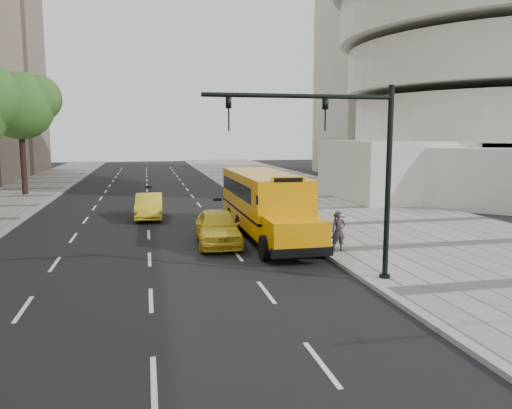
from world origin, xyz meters
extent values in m
plane|color=black|center=(0.00, 0.00, 0.00)|extent=(140.00, 140.00, 0.00)
cube|color=gray|center=(12.00, 0.00, 0.07)|extent=(12.00, 140.00, 0.15)
cube|color=gray|center=(6.00, 0.00, 0.07)|extent=(0.30, 140.00, 0.15)
cylinder|color=silver|center=(30.00, 14.00, 2.00)|extent=(32.00, 32.00, 4.00)
cylinder|color=silver|center=(30.00, 14.00, 6.10)|extent=(26.00, 26.00, 3.60)
cylinder|color=silver|center=(30.00, 14.00, 10.30)|extent=(27.60, 27.60, 3.60)
cube|color=#B8B3A0|center=(28.00, 34.00, 17.50)|extent=(14.00, 12.00, 35.00)
cube|color=silver|center=(17.00, 10.00, 2.20)|extent=(8.00, 10.00, 4.40)
cylinder|color=black|center=(-10.50, 18.01, 3.15)|extent=(0.44, 0.44, 6.30)
sphere|color=#2C5A1E|center=(-10.50, 18.01, 7.08)|extent=(5.21, 5.21, 5.21)
sphere|color=#2C5A1E|center=(-9.20, 18.31, 7.68)|extent=(3.64, 3.64, 3.64)
sphere|color=#2C5A1E|center=(-11.54, 17.61, 6.68)|extent=(3.38, 3.38, 3.38)
cube|color=orange|center=(4.50, -0.95, 1.77)|extent=(2.50, 9.00, 2.45)
cube|color=orange|center=(4.50, -6.45, 1.10)|extent=(2.20, 2.00, 1.10)
cube|color=black|center=(4.50, -7.33, 0.55)|extent=(2.38, 0.25, 0.35)
cube|color=black|center=(4.50, -0.95, 1.25)|extent=(2.52, 9.00, 0.12)
cube|color=black|center=(4.50, -5.39, 2.25)|extent=(2.05, 0.10, 0.90)
cube|color=black|center=(4.50, -0.45, 2.25)|extent=(2.52, 7.50, 0.70)
cube|color=orange|center=(4.50, -5.40, 3.05)|extent=(1.40, 0.12, 0.28)
ellipsoid|color=silver|center=(6.02, -7.85, 1.90)|extent=(0.32, 0.32, 0.14)
cylinder|color=black|center=(5.78, -7.63, 1.70)|extent=(0.36, 0.47, 0.58)
cylinder|color=black|center=(3.37, -6.15, 0.50)|extent=(0.30, 1.00, 1.00)
cylinder|color=black|center=(5.63, -6.15, 0.50)|extent=(0.30, 1.00, 1.00)
cylinder|color=black|center=(3.37, -0.95, 0.50)|extent=(0.30, 1.00, 1.00)
cylinder|color=black|center=(5.63, -0.95, 0.50)|extent=(0.30, 1.00, 1.00)
cylinder|color=black|center=(3.37, 1.55, 0.50)|extent=(0.30, 1.00, 1.00)
cylinder|color=black|center=(5.63, 1.55, 0.50)|extent=(0.30, 1.00, 1.00)
imported|color=yellow|center=(2.00, -2.92, 0.78)|extent=(2.06, 4.68, 1.57)
imported|color=yellow|center=(-0.93, 4.97, 0.71)|extent=(1.64, 4.37, 1.43)
imported|color=#2F2B32|center=(6.54, -5.81, 0.97)|extent=(0.62, 0.43, 1.63)
cylinder|color=black|center=(6.60, -9.78, 3.20)|extent=(0.18, 0.18, 6.40)
cylinder|color=black|center=(6.60, -9.78, 0.12)|extent=(0.36, 0.36, 0.25)
cylinder|color=black|center=(3.60, -9.78, 6.00)|extent=(6.00, 0.14, 0.14)
imported|color=black|center=(4.40, -9.78, 5.45)|extent=(0.16, 0.20, 1.00)
imported|color=black|center=(1.40, -9.78, 5.45)|extent=(0.16, 0.20, 1.00)
camera|label=1|loc=(-1.02, -24.51, 4.84)|focal=35.00mm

